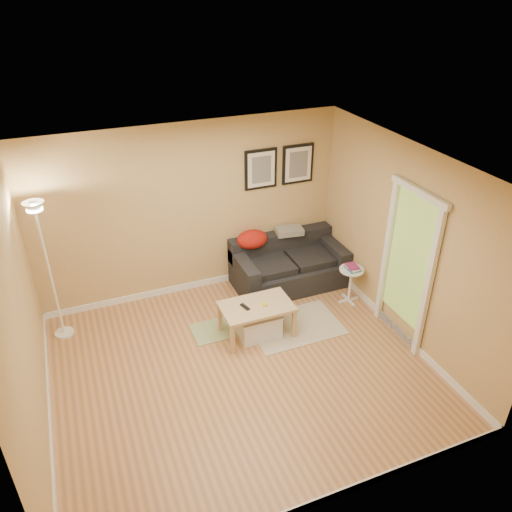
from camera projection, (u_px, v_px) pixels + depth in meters
name	position (u px, v px, depth m)	size (l,w,h in m)	color
floor	(241.00, 368.00, 6.25)	(4.50, 4.50, 0.00)	tan
ceiling	(237.00, 171.00, 4.95)	(4.50, 4.50, 0.00)	white
wall_back	(191.00, 211.00, 7.21)	(4.50, 4.50, 0.00)	tan
wall_front	(326.00, 406.00, 4.00)	(4.50, 4.50, 0.00)	tan
wall_left	(23.00, 328.00, 4.87)	(4.00, 4.00, 0.00)	tan
wall_right	(405.00, 245.00, 6.33)	(4.00, 4.00, 0.00)	tan
baseboard_back	(196.00, 284.00, 7.83)	(4.50, 0.02, 0.10)	white
baseboard_front	(316.00, 502.00, 4.63)	(4.50, 0.02, 0.10)	white
baseboard_left	(50.00, 418.00, 5.50)	(0.02, 4.00, 0.10)	white
baseboard_right	(391.00, 324.00, 6.95)	(0.02, 4.00, 0.10)	white
sofa	(289.00, 263.00, 7.74)	(1.70, 0.90, 0.75)	black
red_throw	(252.00, 239.00, 7.59)	(0.48, 0.36, 0.28)	#AD200F
plaid_throw	(289.00, 231.00, 7.82)	(0.42, 0.26, 0.10)	tan
framed_print_left	(261.00, 169.00, 7.29)	(0.50, 0.04, 0.60)	black
framed_print_right	(298.00, 164.00, 7.49)	(0.50, 0.04, 0.60)	black
area_rug	(295.00, 326.00, 6.98)	(1.25, 0.85, 0.01)	#C4B69B
green_runner	(218.00, 329.00, 6.91)	(0.70, 0.50, 0.01)	#668C4C
coffee_table	(257.00, 320.00, 6.73)	(0.95, 0.58, 0.47)	tan
remote_control	(245.00, 307.00, 6.56)	(0.05, 0.16, 0.02)	black
tape_roll	(264.00, 304.00, 6.60)	(0.07, 0.07, 0.03)	yellow
storage_bin	(258.00, 324.00, 6.74)	(0.57, 0.42, 0.35)	white
side_table	(350.00, 285.00, 7.39)	(0.36, 0.36, 0.55)	white
book_stack	(353.00, 267.00, 7.23)	(0.17, 0.22, 0.07)	teal
floor_lamp	(51.00, 276.00, 6.38)	(0.26, 0.26, 1.97)	white
doorway	(406.00, 270.00, 6.33)	(0.12, 1.01, 2.13)	white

